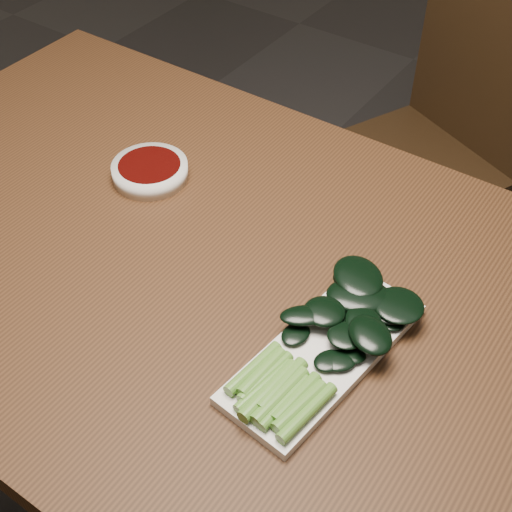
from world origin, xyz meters
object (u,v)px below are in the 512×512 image
Objects in this scene: table at (232,305)px; gai_lan at (334,334)px; serving_plate at (324,353)px; chair_far at (434,140)px; sauce_bowl at (150,171)px.

table is 4.50× the size of gai_lan.
table is at bearing 163.86° from serving_plate.
gai_lan is (0.00, 0.02, 0.02)m from serving_plate.
table is 0.21m from serving_plate.
gai_lan is (0.21, -0.87, 0.29)m from chair_far.
serving_plate is (0.20, -0.89, 0.27)m from chair_far.
gai_lan is at bearing -52.22° from chair_far.
sauce_bowl is at bearing 162.27° from gai_lan.
serving_plate is (0.18, -0.05, 0.08)m from table.
sauce_bowl is at bearing -81.86° from chair_far.
gai_lan reaches higher than sauce_bowl.
serving_plate is at bearing -16.14° from table.
table is at bearing 169.33° from gai_lan.
sauce_bowl is at bearing 156.99° from table.
chair_far is at bearing 73.78° from sauce_bowl.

